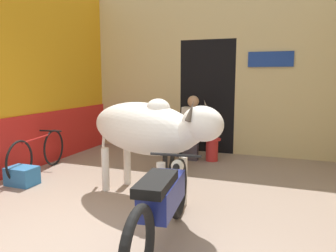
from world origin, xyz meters
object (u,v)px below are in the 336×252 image
Objects in this scene: cow at (147,129)px; motorcycle_far at (177,142)px; plastic_stool at (212,149)px; shopkeeper_seated at (192,126)px; bicycle at (38,153)px; crate at (22,176)px; motorcycle_near at (163,202)px.

motorcycle_far is at bearing 96.02° from cow.
motorcycle_far reaches higher than plastic_stool.
shopkeeper_seated is at bearing 177.23° from plastic_stool.
bicycle is 3.80× the size of crate.
motorcycle_near is 3.34m from bicycle.
motorcycle_far is 0.80m from plastic_stool.
crate is (-2.71, 0.99, -0.33)m from motorcycle_near.
motorcycle_far is 4.52× the size of crate.
crate is (-1.86, -1.91, -0.31)m from motorcycle_far.
cow is 1.78× the size of shopkeeper_seated.
motorcycle_near is at bearing -28.53° from bicycle.
cow reaches higher than bicycle.
bicycle is 0.67m from crate.
plastic_stool is at bearing 94.99° from motorcycle_near.
motorcycle_near reaches higher than bicycle.
motorcycle_near is at bearing -78.35° from shopkeeper_seated.
motorcycle_near is at bearing -59.33° from cow.
cow reaches higher than crate.
shopkeeper_seated is 3.23m from crate.
shopkeeper_seated is at bearing 101.65° from motorcycle_near.
bicycle is 1.31× the size of shopkeeper_seated.
motorcycle_far is at bearing 106.40° from motorcycle_near.
cow is 2.36m from shopkeeper_seated.
bicycle is 3.22m from plastic_stool.
motorcycle_far reaches higher than crate.
shopkeeper_seated is 2.83× the size of plastic_stool.
shopkeeper_seated is at bearing 40.20° from bicycle.
shopkeeper_seated is at bearing 76.27° from motorcycle_far.
crate is (-2.00, -2.48, -0.54)m from shopkeeper_seated.
crate is (-2.41, -2.46, -0.10)m from plastic_stool.
motorcycle_far is 1.19× the size of bicycle.
bicycle is 2.92m from shopkeeper_seated.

